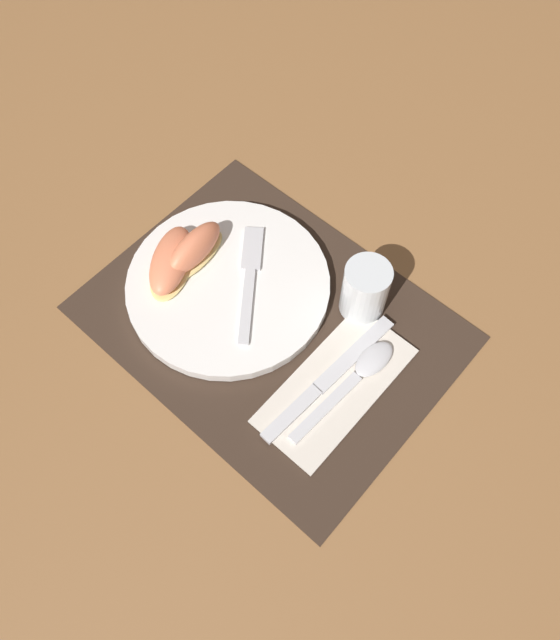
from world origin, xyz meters
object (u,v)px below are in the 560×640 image
plate (228,285)px  spoon (361,372)px  fork (250,274)px  citrus_wedge_0 (193,251)px  knife (326,380)px  juice_glass (364,292)px  citrus_wedge_1 (171,261)px

plate → spoon: size_ratio=1.53×
fork → citrus_wedge_0: (-0.07, -0.03, 0.02)m
fork → knife: bearing=-15.0°
plate → knife: bearing=-5.7°
spoon → fork: size_ratio=1.16×
fork → citrus_wedge_0: citrus_wedge_0 is taller
juice_glass → citrus_wedge_0: size_ratio=0.82×
juice_glass → citrus_wedge_1: bearing=-149.9°
plate → juice_glass: (0.15, 0.10, 0.03)m
plate → spoon: 0.22m
plate → knife: size_ratio=1.20×
knife → spoon: size_ratio=1.27×
plate → citrus_wedge_0: 0.07m
citrus_wedge_0 → knife: bearing=-3.7°
juice_glass → spoon: size_ratio=0.47×
juice_glass → citrus_wedge_0: (-0.21, -0.10, -0.00)m
plate → juice_glass: bearing=32.7°
plate → knife: 0.19m
juice_glass → fork: bearing=-153.0°
knife → citrus_wedge_1: citrus_wedge_1 is taller
plate → fork: (0.02, 0.03, 0.01)m
plate → citrus_wedge_1: size_ratio=2.19×
knife → fork: 0.18m
knife → fork: (-0.17, 0.05, 0.01)m
juice_glass → fork: juice_glass is taller
spoon → citrus_wedge_1: 0.29m
knife → spoon: 0.05m
citrus_wedge_0 → citrus_wedge_1: bearing=-113.3°
spoon → citrus_wedge_0: (-0.27, -0.02, 0.03)m
juice_glass → fork: (-0.14, -0.07, -0.02)m
juice_glass → knife: (0.04, -0.12, -0.03)m
juice_glass → fork: 0.16m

